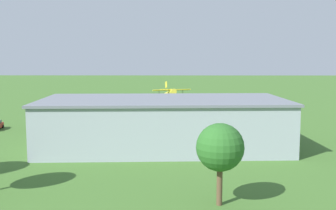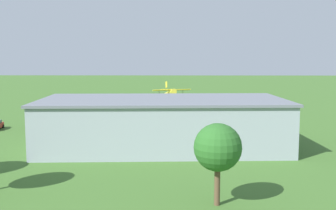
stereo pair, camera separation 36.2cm
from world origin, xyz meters
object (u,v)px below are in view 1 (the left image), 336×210
(person_beside_truck, at_px, (192,122))
(car_black, at_px, (40,123))
(biplane, at_px, (170,94))
(tree_by_windsock, at_px, (220,148))
(hangar, at_px, (163,123))
(car_orange, at_px, (79,124))
(car_grey, at_px, (250,123))
(person_at_fence_line, at_px, (97,122))

(person_beside_truck, bearing_deg, car_black, 3.65)
(biplane, xyz_separation_m, tree_by_windsock, (-4.75, 48.74, -0.27))
(hangar, xyz_separation_m, car_orange, (15.62, -14.68, -2.66))
(hangar, relative_size, car_grey, 8.26)
(car_orange, xyz_separation_m, person_beside_truck, (-20.60, -3.23, -0.02))
(car_grey, distance_m, car_orange, 31.03)
(hangar, bearing_deg, car_black, -34.89)
(hangar, height_order, car_black, hangar)
(biplane, relative_size, tree_by_windsock, 1.11)
(car_black, distance_m, person_at_fence_line, 10.36)
(car_orange, distance_m, person_beside_truck, 20.85)
(car_grey, height_order, tree_by_windsock, tree_by_windsock)
(person_at_fence_line, xyz_separation_m, tree_by_windsock, (-18.26, 39.54, 4.24))
(hangar, xyz_separation_m, person_at_fence_line, (12.80, -17.12, -2.66))
(person_at_fence_line, relative_size, person_beside_truck, 1.02)
(car_black, xyz_separation_m, person_at_fence_line, (-10.31, -1.01, 0.04))
(tree_by_windsock, bearing_deg, car_grey, -104.44)
(person_at_fence_line, bearing_deg, hangar, 126.77)
(tree_by_windsock, bearing_deg, car_orange, -60.39)
(biplane, xyz_separation_m, car_orange, (16.33, 11.64, -4.51))
(car_orange, relative_size, car_black, 1.18)
(person_beside_truck, bearing_deg, car_grey, 170.11)
(hangar, xyz_separation_m, car_grey, (-15.37, -16.09, -2.68))
(person_beside_truck, distance_m, tree_by_windsock, 40.55)
(car_grey, xyz_separation_m, car_black, (38.48, -0.02, -0.02))
(car_black, bearing_deg, person_at_fence_line, -174.41)
(car_grey, height_order, person_at_fence_line, person_at_fence_line)
(hangar, distance_m, person_beside_truck, 18.77)
(car_grey, relative_size, person_beside_truck, 2.49)
(biplane, bearing_deg, car_orange, 35.49)
(person_at_fence_line, height_order, tree_by_windsock, tree_by_windsock)
(car_orange, bearing_deg, biplane, -144.51)
(biplane, distance_m, car_black, 26.31)
(hangar, relative_size, person_beside_truck, 20.53)
(person_at_fence_line, bearing_deg, biplane, -145.75)
(hangar, relative_size, car_orange, 7.34)
(tree_by_windsock, bearing_deg, car_black, -53.45)
(car_orange, distance_m, person_at_fence_line, 3.74)
(car_orange, height_order, tree_by_windsock, tree_by_windsock)
(person_at_fence_line, relative_size, tree_by_windsock, 0.24)
(person_beside_truck, bearing_deg, person_at_fence_line, 2.51)
(hangar, xyz_separation_m, biplane, (-0.71, -26.32, 1.85))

